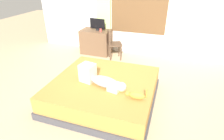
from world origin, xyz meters
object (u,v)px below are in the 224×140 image
bed (104,91)px  desk (96,42)px  cat (136,95)px  cup (101,30)px  chair_by_desk (112,43)px  person_lying (100,79)px  tv_monitor (97,24)px

bed → desk: size_ratio=2.18×
cat → desk: 3.17m
cat → desk: (-1.80, 2.60, -0.14)m
cat → cup: bearing=122.6°
desk → chair_by_desk: size_ratio=1.05×
bed → cup: size_ratio=22.23×
bed → desk: bearing=116.4°
bed → chair_by_desk: bearing=103.7°
person_lying → cup: 2.45m
cup → chair_by_desk: chair_by_desk is taller
bed → chair_by_desk: 2.03m
cat → person_lying: bearing=162.1°
desk → cup: size_ratio=10.21×
bed → cup: bearing=112.9°
person_lying → chair_by_desk: (-0.47, 2.09, -0.05)m
bed → chair_by_desk: (-0.48, 1.96, 0.29)m
desk → chair_by_desk: bearing=-24.1°
cat → tv_monitor: (-1.74, 2.60, 0.41)m
person_lying → cup: (-0.89, 2.27, 0.22)m
desk → cup: 0.47m
tv_monitor → cup: 0.22m
bed → cat: size_ratio=5.48×
cat → desk: bearing=124.7°
person_lying → tv_monitor: tv_monitor is taller
tv_monitor → cup: tv_monitor is taller
desk → chair_by_desk: chair_by_desk is taller
bed → person_lying: (-0.01, -0.14, 0.34)m
cup → desk: bearing=153.7°
cat → tv_monitor: tv_monitor is taller
person_lying → tv_monitor: (-1.04, 2.38, 0.36)m
bed → person_lying: bearing=-95.1°
tv_monitor → cup: (0.14, -0.10, -0.14)m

